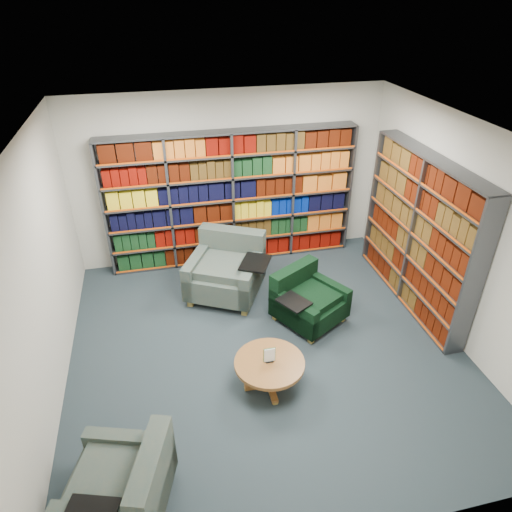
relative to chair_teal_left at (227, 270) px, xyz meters
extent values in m
cube|color=#1B262E|center=(0.26, -1.39, -0.38)|extent=(5.00, 5.00, 0.01)
cube|color=white|center=(0.26, -1.39, 2.43)|extent=(5.00, 5.00, 0.01)
cube|color=beige|center=(0.26, 1.12, 1.03)|extent=(5.00, 0.01, 2.80)
cube|color=beige|center=(0.26, -3.89, 1.03)|extent=(5.00, 0.01, 2.80)
cube|color=beige|center=(-2.24, -1.39, 1.03)|extent=(0.01, 5.00, 2.80)
cube|color=beige|center=(2.77, -1.39, 1.03)|extent=(0.01, 5.00, 2.80)
cube|color=#47494F|center=(0.26, 0.95, 0.73)|extent=(4.00, 0.28, 2.20)
cube|color=silver|center=(0.26, 1.08, 0.73)|extent=(4.00, 0.02, 2.20)
cube|color=#D84C0A|center=(0.26, 0.82, 0.73)|extent=(4.00, 0.01, 2.20)
cube|color=black|center=(0.26, 0.95, -0.19)|extent=(3.88, 0.21, 0.29)
cube|color=black|center=(0.26, 0.95, 0.17)|extent=(3.88, 0.21, 0.29)
cube|color=black|center=(0.26, 0.95, 0.54)|extent=(3.88, 0.21, 0.29)
cube|color=yellow|center=(0.26, 0.95, 0.91)|extent=(3.88, 0.21, 0.29)
cube|color=#5F0701|center=(0.26, 0.95, 1.27)|extent=(3.88, 0.21, 0.29)
cube|color=#370D01|center=(0.26, 0.95, 1.64)|extent=(3.88, 0.21, 0.29)
cube|color=#47494F|center=(2.60, -0.79, 0.73)|extent=(0.28, 2.50, 2.20)
cube|color=silver|center=(2.73, -0.79, 0.73)|extent=(0.02, 2.50, 2.20)
cube|color=#D84C0A|center=(2.47, -0.79, 0.73)|extent=(0.02, 2.50, 2.20)
cube|color=#370D01|center=(2.60, -0.79, -0.19)|extent=(0.21, 2.38, 0.29)
cube|color=#422C0E|center=(2.60, -0.79, 0.17)|extent=(0.21, 2.38, 0.29)
cube|color=#370D01|center=(2.60, -0.79, 0.54)|extent=(0.21, 2.38, 0.29)
cube|color=#422C0E|center=(2.60, -0.79, 0.91)|extent=(0.21, 2.38, 0.29)
cube|color=#422C0E|center=(2.60, -0.79, 1.27)|extent=(0.21, 2.38, 0.29)
cube|color=#422C0E|center=(2.60, -0.79, 1.64)|extent=(0.21, 2.38, 0.29)
cube|color=#052331|center=(-0.05, -0.09, -0.08)|extent=(1.36, 1.36, 0.36)
cube|color=#052331|center=(0.13, 0.26, 0.15)|extent=(1.00, 0.67, 0.81)
cube|color=#052331|center=(-0.43, 0.11, 0.01)|extent=(0.61, 0.97, 0.54)
cube|color=#052331|center=(0.33, -0.28, 0.01)|extent=(0.61, 0.97, 0.54)
cube|color=black|center=(0.35, -0.36, 0.30)|extent=(0.57, 0.62, 0.03)
cube|color=olive|center=(-0.61, -0.26, -0.32)|extent=(0.11, 0.11, 0.11)
cube|color=olive|center=(0.13, -0.65, -0.32)|extent=(0.11, 0.11, 0.11)
cube|color=olive|center=(-0.23, 0.48, -0.32)|extent=(0.11, 0.11, 0.11)
cube|color=olive|center=(0.51, 0.09, -0.32)|extent=(0.11, 0.11, 0.11)
cube|color=black|center=(0.99, -0.97, -0.14)|extent=(1.12, 1.12, 0.29)
cube|color=black|center=(0.83, -0.70, 0.05)|extent=(0.80, 0.57, 0.65)
cube|color=black|center=(0.69, -1.15, -0.06)|extent=(0.52, 0.77, 0.44)
cube|color=black|center=(1.29, -0.80, -0.06)|extent=(0.52, 0.77, 0.44)
cube|color=black|center=(0.68, -1.21, 0.17)|extent=(0.47, 0.50, 0.02)
cube|color=olive|center=(0.87, -1.43, -0.33)|extent=(0.09, 0.09, 0.09)
cube|color=olive|center=(1.45, -1.10, -0.33)|extent=(0.09, 0.09, 0.09)
cube|color=olive|center=(0.53, -0.85, -0.33)|extent=(0.09, 0.09, 0.09)
cube|color=olive|center=(1.11, -0.52, -0.33)|extent=(0.09, 0.09, 0.09)
cube|color=#052331|center=(-1.54, -3.16, -0.13)|extent=(1.06, 1.06, 0.30)
cube|color=#052331|center=(-1.22, -3.26, 0.06)|extent=(0.44, 0.86, 0.68)
cube|color=#052331|center=(-1.43, -2.82, -0.05)|extent=(0.84, 0.38, 0.45)
cube|color=olive|center=(-1.76, -2.72, -0.32)|extent=(0.08, 0.08, 0.09)
cube|color=olive|center=(-1.10, -2.94, -0.32)|extent=(0.08, 0.08, 0.09)
cylinder|color=brown|center=(0.14, -2.04, -0.01)|extent=(0.82, 0.82, 0.05)
cylinder|color=brown|center=(0.14, -2.04, -0.19)|extent=(0.11, 0.11, 0.33)
cube|color=brown|center=(0.14, -2.04, -0.34)|extent=(0.59, 0.07, 0.05)
cube|color=brown|center=(0.14, -2.04, -0.34)|extent=(0.07, 0.59, 0.05)
cube|color=black|center=(0.14, -2.04, 0.02)|extent=(0.09, 0.05, 0.01)
cube|color=white|center=(0.14, -2.04, 0.12)|extent=(0.13, 0.01, 0.18)
cube|color=#145926|center=(0.14, -2.04, 0.12)|extent=(0.14, 0.00, 0.20)
camera|label=1|loc=(-0.88, -5.76, 3.78)|focal=32.00mm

